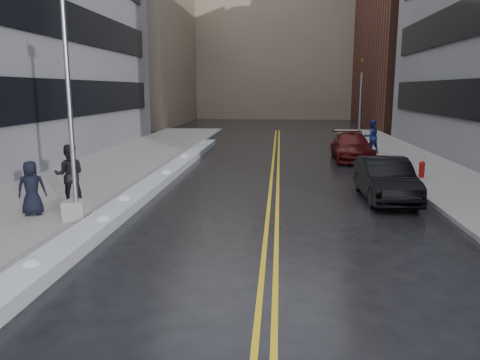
% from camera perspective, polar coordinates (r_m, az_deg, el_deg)
% --- Properties ---
extents(ground, '(160.00, 160.00, 0.00)m').
position_cam_1_polar(ground, '(12.03, -8.44, -8.53)').
color(ground, black).
rests_on(ground, ground).
extents(sidewalk_west, '(5.50, 50.00, 0.15)m').
position_cam_1_polar(sidewalk_west, '(22.99, -16.77, 0.72)').
color(sidewalk_west, gray).
rests_on(sidewalk_west, ground).
extents(sidewalk_east, '(4.00, 50.00, 0.15)m').
position_cam_1_polar(sidewalk_east, '(22.60, 23.63, 0.09)').
color(sidewalk_east, gray).
rests_on(sidewalk_east, ground).
extents(lane_line_left, '(0.12, 50.00, 0.01)m').
position_cam_1_polar(lane_line_left, '(21.40, 3.85, 0.24)').
color(lane_line_left, gold).
rests_on(lane_line_left, ground).
extents(lane_line_right, '(0.12, 50.00, 0.01)m').
position_cam_1_polar(lane_line_right, '(21.40, 4.66, 0.23)').
color(lane_line_right, gold).
rests_on(lane_line_right, ground).
extents(snow_ridge, '(0.90, 30.00, 0.34)m').
position_cam_1_polar(snow_ridge, '(20.07, -10.08, -0.15)').
color(snow_ridge, silver).
rests_on(snow_ridge, ground).
extents(building_west_far, '(14.00, 22.00, 18.00)m').
position_cam_1_polar(building_west_far, '(58.16, -13.93, 15.66)').
color(building_west_far, gray).
rests_on(building_west_far, ground).
extents(building_far, '(36.00, 16.00, 22.00)m').
position_cam_1_polar(building_far, '(71.37, 4.45, 16.64)').
color(building_far, gray).
rests_on(building_far, ground).
extents(lamppost, '(0.65, 0.65, 7.62)m').
position_cam_1_polar(lamppost, '(14.41, -19.80, 4.52)').
color(lamppost, gray).
rests_on(lamppost, sidewalk_west).
extents(fire_hydrant, '(0.26, 0.26, 0.73)m').
position_cam_1_polar(fire_hydrant, '(22.22, 21.29, 1.33)').
color(fire_hydrant, maroon).
rests_on(fire_hydrant, sidewalk_east).
extents(traffic_signal, '(0.16, 0.20, 6.00)m').
position_cam_1_polar(traffic_signal, '(35.51, 14.47, 9.73)').
color(traffic_signal, gray).
rests_on(traffic_signal, sidewalk_east).
extents(pedestrian_b, '(1.19, 1.06, 2.04)m').
position_cam_1_polar(pedestrian_b, '(16.81, -20.05, 0.65)').
color(pedestrian_b, black).
rests_on(pedestrian_b, sidewalk_west).
extents(pedestrian_c, '(0.97, 0.80, 1.71)m').
position_cam_1_polar(pedestrian_c, '(15.79, -24.06, -0.90)').
color(pedestrian_c, black).
rests_on(pedestrian_c, sidewalk_west).
extents(pedestrian_east, '(1.19, 1.07, 2.02)m').
position_cam_1_polar(pedestrian_east, '(29.57, 15.71, 5.11)').
color(pedestrian_east, navy).
rests_on(pedestrian_east, sidewalk_east).
extents(car_black, '(1.69, 4.67, 1.53)m').
position_cam_1_polar(car_black, '(17.90, 17.32, 0.11)').
color(car_black, black).
rests_on(car_black, ground).
extents(car_maroon, '(2.22, 5.23, 1.50)m').
position_cam_1_polar(car_maroon, '(27.53, 13.46, 3.95)').
color(car_maroon, '#460B0B').
rests_on(car_maroon, ground).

